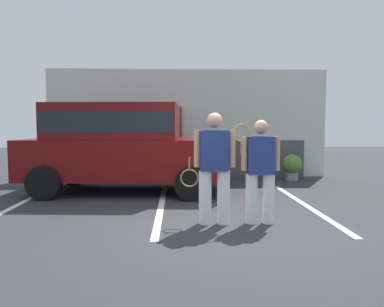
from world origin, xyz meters
The scene contains 9 objects.
ground_plane centered at (0.00, 0.00, 0.00)m, with size 40.00×40.00×0.00m, color #2D2D33.
parking_stripe_0 centered at (-3.47, 1.50, 0.00)m, with size 0.12×4.40×0.01m, color silver.
parking_stripe_1 centered at (-0.63, 1.50, 0.00)m, with size 0.12×4.40×0.01m, color silver.
parking_stripe_2 centered at (2.20, 1.50, 0.00)m, with size 0.12×4.40×0.01m, color silver.
house_frontage centered at (-0.01, 5.60, 1.50)m, with size 8.25×0.40×3.19m.
parked_suv centered at (-1.61, 3.07, 1.15)m, with size 4.71×2.40×2.05m.
tennis_player_man centered at (0.27, 0.19, 0.92)m, with size 0.91×0.31×1.77m.
tennis_player_woman centered at (1.00, 0.20, 0.87)m, with size 0.76×0.27×1.66m.
potted_plant_by_porch centered at (2.93, 4.79, 0.41)m, with size 0.56×0.56×0.73m.
Camera 1 is at (-0.31, -5.72, 1.60)m, focal length 35.31 mm.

